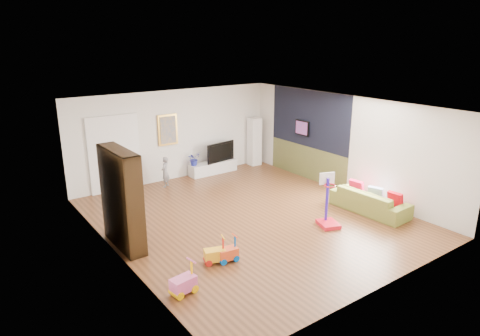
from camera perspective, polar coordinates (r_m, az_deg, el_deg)
floor at (r=10.40m, az=1.30°, el=-6.60°), size 6.50×7.50×0.00m
ceiling at (r=9.64m, az=1.40°, el=8.27°), size 6.50×7.50×0.00m
wall_back at (r=13.03m, az=-8.66°, el=4.36°), size 6.50×0.00×2.70m
wall_front at (r=7.47m, az=19.04°, el=-6.13°), size 6.50×0.00×2.70m
wall_left at (r=8.48m, az=-16.50°, el=-3.12°), size 0.00×7.50×2.70m
wall_right at (r=12.11m, az=13.74°, el=3.09°), size 0.00×7.50×2.70m
navy_accent at (r=12.92m, az=9.15°, el=6.50°), size 0.01×3.20×1.70m
olive_wainscot at (r=13.23m, az=8.87°, el=0.74°), size 0.01×3.20×1.00m
doorway at (r=12.34m, az=-16.36°, el=1.71°), size 1.45×0.06×2.10m
painting_back at (r=12.84m, az=-9.61°, el=5.04°), size 0.62×0.06×0.92m
artwork_right at (r=13.08m, az=8.27°, el=5.32°), size 0.04×0.56×0.46m
media_console at (r=13.66m, az=-3.62°, el=0.07°), size 1.61×0.42×0.37m
tall_cabinet at (r=14.43m, az=1.91°, el=3.55°), size 0.39×0.39×1.60m
bookshelf at (r=8.99m, az=-15.50°, el=-4.00°), size 0.39×1.42×2.07m
sofa at (r=11.10m, az=16.92°, el=-4.22°), size 0.84×1.98×0.57m
basketball_hoop at (r=9.92m, az=11.89°, el=-4.30°), size 0.58×0.63×1.24m
ride_on_yellow at (r=8.34m, az=-3.41°, el=-10.92°), size 0.45×0.36×0.53m
ride_on_orange at (r=8.39m, az=-1.68°, el=-10.78°), size 0.41×0.28×0.51m
ride_on_pink at (r=7.48m, az=-7.59°, el=-14.42°), size 0.46×0.32×0.57m
child at (r=12.52m, az=-9.94°, el=-0.51°), size 0.39×0.38×0.89m
tv at (r=13.62m, az=-2.89°, el=2.21°), size 1.09×0.31×0.62m
vase_plant at (r=13.24m, az=-6.17°, el=1.24°), size 0.45×0.41×0.42m
pillow_left at (r=10.92m, az=19.99°, el=-3.96°), size 0.12×0.38×0.37m
pillow_center at (r=11.16m, az=17.62°, el=-3.27°), size 0.20×0.38×0.36m
pillow_right at (r=11.47m, az=15.28°, el=-2.50°), size 0.14×0.39×0.39m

